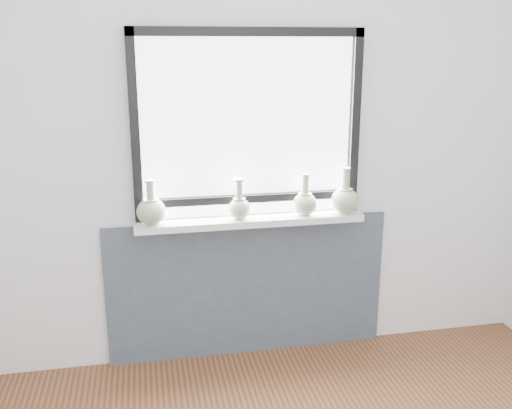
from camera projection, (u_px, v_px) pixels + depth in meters
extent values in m
cube|color=silver|center=(247.00, 146.00, 3.27)|extent=(3.60, 0.02, 2.60)
cube|color=#425057|center=(249.00, 288.00, 3.47)|extent=(1.70, 0.03, 0.86)
cube|color=silver|center=(251.00, 221.00, 3.29)|extent=(1.32, 0.18, 0.04)
cube|color=black|center=(135.00, 128.00, 3.07)|extent=(0.05, 0.06, 1.05)
cube|color=black|center=(354.00, 122.00, 3.31)|extent=(0.05, 0.06, 1.05)
cube|color=black|center=(248.00, 32.00, 3.05)|extent=(1.30, 0.06, 0.05)
cube|color=black|center=(249.00, 198.00, 3.30)|extent=(1.20, 0.05, 0.04)
cube|color=white|center=(248.00, 129.00, 3.22)|extent=(1.20, 0.01, 1.00)
cylinder|color=#A1AF8B|center=(152.00, 224.00, 3.15)|extent=(0.07, 0.07, 0.01)
ellipsoid|color=#A1AF8B|center=(151.00, 212.00, 3.13)|extent=(0.16, 0.16, 0.15)
cone|color=#A1AF8B|center=(151.00, 202.00, 3.11)|extent=(0.09, 0.09, 0.03)
cylinder|color=#A1AF8B|center=(150.00, 192.00, 3.10)|extent=(0.04, 0.04, 0.12)
cylinder|color=#A1AF8B|center=(150.00, 181.00, 3.08)|extent=(0.06, 0.06, 0.01)
cylinder|color=#A1AF8B|center=(239.00, 218.00, 3.25)|extent=(0.06, 0.06, 0.01)
ellipsoid|color=#A1AF8B|center=(239.00, 209.00, 3.24)|extent=(0.13, 0.13, 0.12)
cone|color=#A1AF8B|center=(239.00, 201.00, 3.22)|extent=(0.07, 0.07, 0.03)
cylinder|color=#A1AF8B|center=(239.00, 191.00, 3.21)|extent=(0.04, 0.04, 0.12)
cylinder|color=#A1AF8B|center=(239.00, 180.00, 3.19)|extent=(0.07, 0.07, 0.01)
cylinder|color=#A1AF8B|center=(305.00, 214.00, 3.33)|extent=(0.06, 0.06, 0.01)
ellipsoid|color=#A1AF8B|center=(305.00, 204.00, 3.31)|extent=(0.14, 0.14, 0.13)
cone|color=#A1AF8B|center=(305.00, 196.00, 3.30)|extent=(0.08, 0.08, 0.03)
cylinder|color=#A1AF8B|center=(305.00, 186.00, 3.28)|extent=(0.04, 0.04, 0.12)
cylinder|color=#A1AF8B|center=(305.00, 175.00, 3.26)|extent=(0.05, 0.05, 0.01)
cylinder|color=#A1AF8B|center=(344.00, 212.00, 3.36)|extent=(0.07, 0.07, 0.01)
ellipsoid|color=#A1AF8B|center=(345.00, 201.00, 3.35)|extent=(0.16, 0.16, 0.15)
cone|color=#A1AF8B|center=(345.00, 191.00, 3.33)|extent=(0.09, 0.09, 0.03)
cylinder|color=#A1AF8B|center=(346.00, 181.00, 3.31)|extent=(0.05, 0.05, 0.13)
cylinder|color=#A1AF8B|center=(346.00, 169.00, 3.29)|extent=(0.06, 0.06, 0.01)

